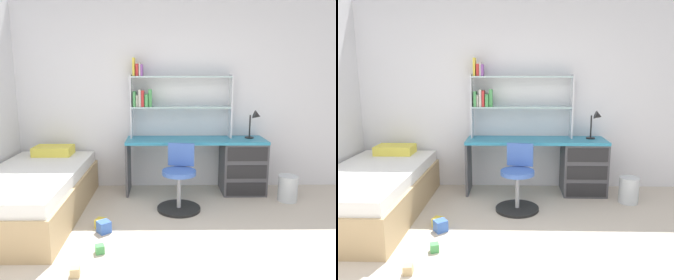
{
  "view_description": "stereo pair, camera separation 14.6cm",
  "coord_description": "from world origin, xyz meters",
  "views": [
    {
      "loc": [
        -0.22,
        -1.85,
        1.57
      ],
      "look_at": [
        -0.17,
        1.77,
        0.87
      ],
      "focal_mm": 35.16,
      "sensor_mm": 36.0,
      "label": 1
    },
    {
      "loc": [
        -0.07,
        -1.85,
        1.57
      ],
      "look_at": [
        -0.17,
        1.77,
        0.87
      ],
      "focal_mm": 35.16,
      "sensor_mm": 36.0,
      "label": 2
    }
  ],
  "objects": [
    {
      "name": "bookshelf_hutch",
      "position": [
        -0.17,
        2.63,
        1.33
      ],
      "size": [
        1.37,
        0.22,
        1.07
      ],
      "color": "silver",
      "rests_on": "desk"
    },
    {
      "name": "room_shell",
      "position": [
        -1.24,
        1.28,
        1.3
      ],
      "size": [
        5.53,
        6.54,
        2.61
      ],
      "color": "silver",
      "rests_on": "ground_plane"
    },
    {
      "name": "toy_block_green_1",
      "position": [
        -0.8,
        0.89,
        0.04
      ],
      "size": [
        0.1,
        0.1,
        0.08
      ],
      "primitive_type": "cube",
      "rotation": [
        0.0,
        0.0,
        0.34
      ],
      "color": "#479E51",
      "rests_on": "ground_plane"
    },
    {
      "name": "swivel_chair",
      "position": [
        -0.03,
        1.9,
        0.31
      ],
      "size": [
        0.52,
        0.52,
        0.78
      ],
      "color": "black",
      "rests_on": "ground_plane"
    },
    {
      "name": "bed_platform",
      "position": [
        -1.71,
        1.74,
        0.27
      ],
      "size": [
        1.07,
        2.05,
        0.65
      ],
      "color": "tan",
      "rests_on": "ground_plane"
    },
    {
      "name": "waste_bin",
      "position": [
        1.37,
        2.14,
        0.16
      ],
      "size": [
        0.24,
        0.24,
        0.33
      ],
      "primitive_type": "cylinder",
      "color": "silver",
      "rests_on": "ground_plane"
    },
    {
      "name": "desk_lamp",
      "position": [
        1.01,
        2.51,
        1.0
      ],
      "size": [
        0.2,
        0.17,
        0.38
      ],
      "color": "black",
      "rests_on": "desk"
    },
    {
      "name": "toy_block_blue_2",
      "position": [
        -0.83,
        1.29,
        0.06
      ],
      "size": [
        0.17,
        0.17,
        0.12
      ],
      "primitive_type": "cube",
      "rotation": [
        0.0,
        0.0,
        2.23
      ],
      "color": "#3860B7",
      "rests_on": "ground_plane"
    },
    {
      "name": "desk",
      "position": [
        0.7,
        2.49,
        0.41
      ],
      "size": [
        1.87,
        0.5,
        0.75
      ],
      "color": "teal",
      "rests_on": "ground_plane"
    },
    {
      "name": "toy_block_natural_3",
      "position": [
        -0.93,
        0.54,
        0.04
      ],
      "size": [
        0.09,
        0.09,
        0.08
      ],
      "primitive_type": "cube",
      "rotation": [
        0.0,
        0.0,
        0.13
      ],
      "color": "tan",
      "rests_on": "ground_plane"
    },
    {
      "name": "toy_block_yellow_0",
      "position": [
        -0.89,
        1.4,
        0.05
      ],
      "size": [
        0.12,
        0.12,
        0.1
      ],
      "primitive_type": "cube",
      "rotation": [
        0.0,
        0.0,
        1.27
      ],
      "color": "gold",
      "rests_on": "ground_plane"
    }
  ]
}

